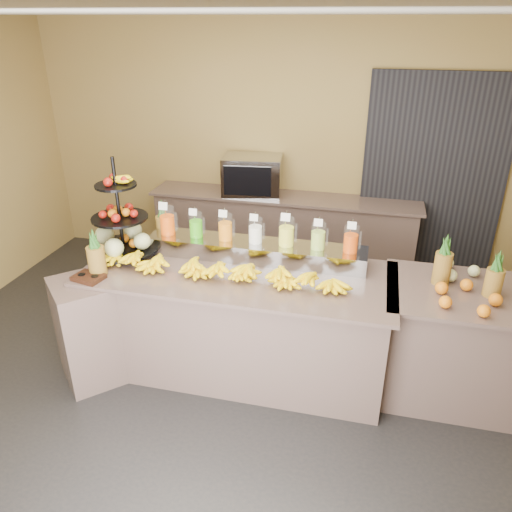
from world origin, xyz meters
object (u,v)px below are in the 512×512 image
at_px(fruit_stand, 125,230).
at_px(condiment_caddy, 89,277).
at_px(oven_warmer, 253,175).
at_px(pitcher_tray, 255,250).
at_px(banana_heap, 219,266).
at_px(right_fruit_pile, 465,286).

distance_m(fruit_stand, condiment_caddy, 0.55).
xyz_separation_m(fruit_stand, oven_warmer, (0.65, 1.84, 0.00)).
bearing_deg(pitcher_tray, oven_warmer, 104.82).
xyz_separation_m(banana_heap, fruit_stand, (-0.89, 0.20, 0.13)).
relative_size(banana_heap, fruit_stand, 2.45).
bearing_deg(right_fruit_pile, condiment_caddy, -171.40).
distance_m(right_fruit_pile, oven_warmer, 2.83).
bearing_deg(condiment_caddy, oven_warmer, 72.59).
bearing_deg(condiment_caddy, pitcher_tray, 29.73).
bearing_deg(right_fruit_pile, pitcher_tray, 171.41).
relative_size(fruit_stand, right_fruit_pile, 1.76).
bearing_deg(fruit_stand, condiment_caddy, -98.11).
distance_m(banana_heap, right_fruit_pile, 1.84).
relative_size(pitcher_tray, condiment_caddy, 8.13).
distance_m(fruit_stand, right_fruit_pile, 2.73).
height_order(pitcher_tray, condiment_caddy, pitcher_tray).
xyz_separation_m(pitcher_tray, right_fruit_pile, (1.63, -0.25, 0.01)).
relative_size(condiment_caddy, right_fruit_pile, 0.47).
distance_m(condiment_caddy, oven_warmer, 2.46).
bearing_deg(pitcher_tray, condiment_caddy, -150.27).
bearing_deg(condiment_caddy, fruit_stand, 80.58).
bearing_deg(oven_warmer, fruit_stand, -116.08).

